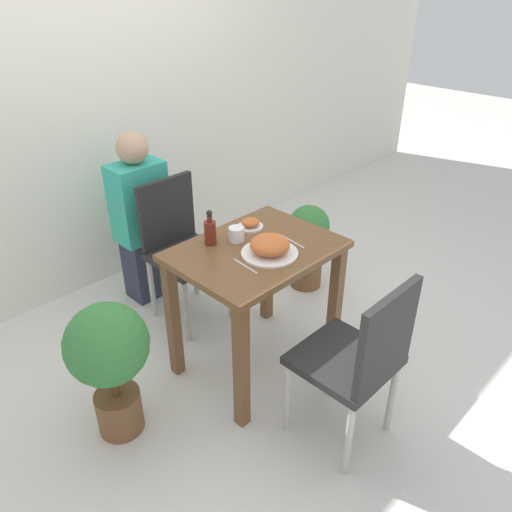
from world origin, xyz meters
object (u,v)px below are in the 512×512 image
Objects in this scene: side_plate at (250,224)px; drink_cup at (236,234)px; person_figure at (141,220)px; chair_far at (180,243)px; chair_near at (360,357)px; potted_plant_right at (308,241)px; food_plate at (270,246)px; potted_plant_left at (109,356)px; sauce_bottle at (210,231)px.

drink_cup reaches higher than side_plate.
chair_far is at bearing -82.96° from person_figure.
chair_near is at bearing -93.74° from chair_far.
chair_near reaches higher than side_plate.
potted_plant_right is at bearing -24.41° from chair_far.
chair_near is 0.96m from side_plate.
side_plate is at bearing 63.94° from food_plate.
potted_plant_right is 0.54× the size of person_figure.
person_figure reaches higher than drink_cup.
potted_plant_left is (-0.76, 0.86, -0.05)m from chair_near.
person_figure is at bearing 82.08° from sauce_bottle.
chair_far is 0.92m from potted_plant_right.
food_plate is 0.22m from drink_cup.
chair_near reaches higher than potted_plant_right.
drink_cup is at bearing -90.06° from person_figure.
food_plate is at bearing -96.39° from chair_near.
person_figure is (-0.16, 0.87, -0.22)m from side_plate.
food_plate is 0.33m from sauce_bottle.
food_plate is (0.07, 0.62, 0.29)m from chair_near.
potted_plant_right is (0.71, 0.15, -0.44)m from side_plate.
sauce_bottle reaches higher than food_plate.
potted_plant_left is at bearing -146.76° from chair_far.
person_figure reaches higher than food_plate.
side_plate is 0.23× the size of potted_plant_right.
drink_cup is at bearing 95.41° from food_plate.
drink_cup is 0.95m from person_figure.
chair_near is 1.42m from chair_far.
potted_plant_left is at bearing 163.76° from food_plate.
chair_far is at bearing 33.24° from potted_plant_left.
chair_far reaches higher than drink_cup.
potted_plant_left is at bearing -131.62° from person_figure.
potted_plant_right is at bearing 11.54° from side_plate.
drink_cup reaches higher than potted_plant_right.
potted_plant_left is (-0.80, 0.02, -0.34)m from drink_cup.
chair_far is 11.08× the size of drink_cup.
chair_far reaches higher than potted_plant_left.
side_plate is 1.02m from potted_plant_left.
potted_plant_right is at bearing 26.58° from food_plate.
potted_plant_right is at bearing -39.88° from person_figure.
drink_cup reaches higher than potted_plant_left.
side_plate is 0.19× the size of potted_plant_left.
chair_far is at bearing 88.34° from food_plate.
potted_plant_left is at bearing 178.76° from drink_cup.
chair_near is at bearing -48.69° from potted_plant_left.
chair_far is 6.40× the size of side_plate.
potted_plant_left is (-0.85, -0.56, -0.05)m from chair_far.
drink_cup is (-0.04, -0.57, 0.29)m from chair_far.
sauce_bottle is 0.26× the size of potted_plant_left.
potted_plant_right is 1.15m from person_figure.
food_plate is 1.51× the size of sauce_bottle.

